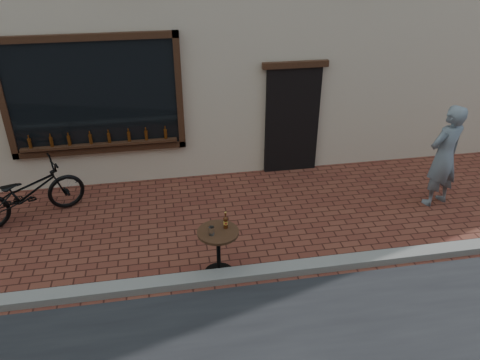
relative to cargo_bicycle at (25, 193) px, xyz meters
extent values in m
plane|color=#56251C|center=(3.16, -2.44, -0.52)|extent=(90.00, 90.00, 0.00)
cube|color=slate|center=(3.16, -2.24, -0.46)|extent=(90.00, 0.25, 0.12)
cube|color=black|center=(1.26, 1.01, 1.33)|extent=(3.00, 0.06, 2.00)
cube|color=black|center=(1.26, 0.99, 2.39)|extent=(3.24, 0.10, 0.12)
cube|color=black|center=(1.26, 0.99, 0.27)|extent=(3.24, 0.10, 0.12)
cube|color=black|center=(-0.30, 0.99, 1.33)|extent=(0.12, 0.10, 2.24)
cube|color=black|center=(2.82, 0.99, 1.33)|extent=(0.12, 0.10, 2.24)
cube|color=black|center=(1.26, 0.94, 0.40)|extent=(2.90, 0.16, 0.05)
cube|color=black|center=(5.06, 1.02, 0.58)|extent=(1.10, 0.10, 2.20)
cube|color=black|center=(5.06, 0.99, 1.74)|extent=(1.30, 0.10, 0.12)
cylinder|color=#3D1C07|center=(0.01, 0.94, 0.52)|extent=(0.06, 0.06, 0.19)
cylinder|color=#3D1C07|center=(0.37, 0.94, 0.52)|extent=(0.06, 0.06, 0.19)
cylinder|color=#3D1C07|center=(0.72, 0.94, 0.52)|extent=(0.06, 0.06, 0.19)
cylinder|color=#3D1C07|center=(1.08, 0.94, 0.52)|extent=(0.06, 0.06, 0.19)
cylinder|color=#3D1C07|center=(1.44, 0.94, 0.52)|extent=(0.06, 0.06, 0.19)
cylinder|color=#3D1C07|center=(1.79, 0.94, 0.52)|extent=(0.06, 0.06, 0.19)
cylinder|color=#3D1C07|center=(2.15, 0.94, 0.52)|extent=(0.06, 0.06, 0.19)
cylinder|color=#3D1C07|center=(2.51, 0.94, 0.52)|extent=(0.06, 0.06, 0.19)
imported|color=black|center=(0.04, 0.02, -0.01)|extent=(2.05, 1.42, 1.02)
cylinder|color=black|center=(3.11, -2.09, -0.51)|extent=(0.44, 0.44, 0.03)
cylinder|color=black|center=(3.11, -2.09, -0.14)|extent=(0.06, 0.06, 0.70)
cylinder|color=black|center=(3.11, -2.09, 0.23)|extent=(0.60, 0.60, 0.04)
cylinder|color=gold|center=(3.23, -2.03, 0.35)|extent=(0.06, 0.06, 0.06)
cylinder|color=white|center=(3.01, -2.16, 0.32)|extent=(0.08, 0.08, 0.13)
imported|color=slate|center=(7.38, -0.78, 0.44)|extent=(0.81, 0.64, 1.93)
camera|label=1|loc=(2.45, -7.54, 4.11)|focal=35.00mm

